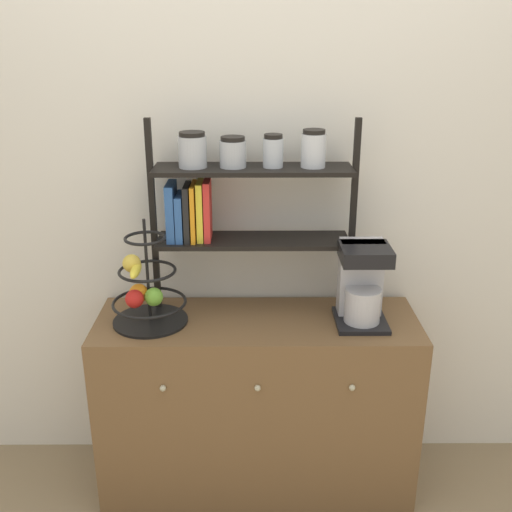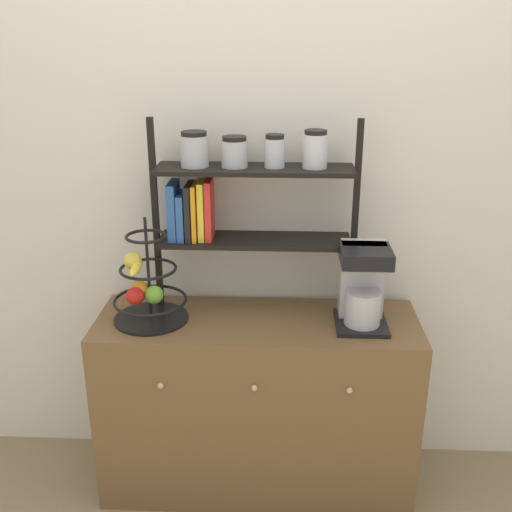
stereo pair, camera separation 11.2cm
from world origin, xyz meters
name	(u,v)px [view 2 (the right image)]	position (x,y,z in m)	size (l,w,h in m)	color
wall_back	(260,179)	(0.00, 0.48, 1.30)	(7.00, 0.05, 2.60)	silver
sideboard	(257,403)	(0.00, 0.22, 0.39)	(1.29, 0.45, 0.79)	brown
coffee_maker	(363,285)	(0.41, 0.21, 0.95)	(0.20, 0.23, 0.32)	black
fruit_stand	(146,289)	(-0.44, 0.19, 0.92)	(0.30, 0.30, 0.43)	black
shelf_hutch	(234,192)	(-0.10, 0.33, 1.28)	(0.81, 0.20, 0.78)	black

